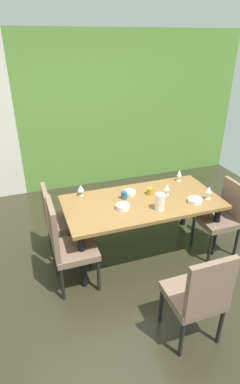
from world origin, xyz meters
The scene contains 17 objects.
ground_plane centered at (0.00, 0.00, -0.01)m, with size 6.30×5.23×0.02m, color #2A281A.
garden_window_panel centered at (1.16, 2.56, 1.28)m, with size 3.99×0.10×2.57m, color #5A8A39.
dining_table centered at (0.42, 0.39, 0.64)m, with size 1.83×0.91×0.72m.
chair_left_near centered at (-0.54, 0.10, 0.56)m, with size 0.44×0.44×1.04m.
chair_right_near centered at (1.37, 0.10, 0.52)m, with size 0.44×0.44×0.92m.
chair_head_near centered at (0.37, -0.93, 0.54)m, with size 0.44×0.44×0.97m.
chair_left_far centered at (-0.53, 0.68, 0.52)m, with size 0.44×0.44×0.91m.
wine_glass_south centered at (1.17, 0.17, 0.85)m, with size 0.07×0.07×0.16m.
wine_glass_near_shelf centered at (1.10, 0.74, 0.83)m, with size 0.07×0.07×0.16m.
wine_glass_west centered at (-0.22, 0.76, 0.82)m, with size 0.08×0.08×0.14m.
wine_glass_rear centered at (0.76, 0.43, 0.83)m, with size 0.07×0.07×0.14m.
serving_bowl_center centered at (0.14, 0.29, 0.75)m, with size 0.15×0.15×0.05m, color white.
serving_bowl_north centered at (0.98, 0.15, 0.75)m, with size 0.17×0.17×0.04m, color white.
serving_bowl_front centered at (0.34, 0.60, 0.74)m, with size 0.16×0.16×0.04m, color beige.
cup_east centered at (0.24, 0.51, 0.77)m, with size 0.07×0.07×0.09m, color #225991.
cup_left centered at (0.57, 0.51, 0.77)m, with size 0.07×0.07×0.08m, color #AB8618.
pitcher_right centered at (0.53, 0.14, 0.82)m, with size 0.12×0.11×0.19m.
Camera 1 is at (-0.84, -2.41, 2.42)m, focal length 28.00 mm.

